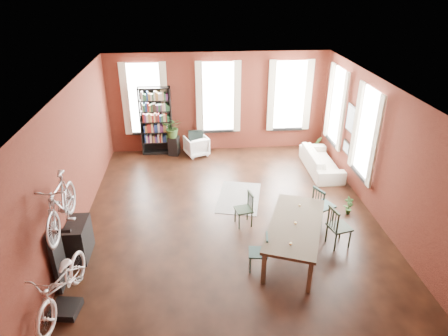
{
  "coord_description": "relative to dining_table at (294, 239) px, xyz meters",
  "views": [
    {
      "loc": [
        -0.82,
        -7.87,
        5.41
      ],
      "look_at": [
        -0.13,
        0.6,
        1.19
      ],
      "focal_mm": 32.0,
      "sensor_mm": 36.0,
      "label": 1
    }
  ],
  "objects": [
    {
      "name": "room",
      "position": [
        -0.94,
        1.84,
        1.75
      ],
      "size": [
        9.0,
        9.04,
        3.22
      ],
      "color": "black",
      "rests_on": "ground"
    },
    {
      "name": "dining_table",
      "position": [
        0.0,
        0.0,
        0.0
      ],
      "size": [
        1.76,
        2.46,
        0.77
      ],
      "primitive_type": "cube",
      "rotation": [
        0.0,
        0.0,
        -0.37
      ],
      "color": "#4A3E2C",
      "rests_on": "ground"
    },
    {
      "name": "dining_chair_a",
      "position": [
        -0.82,
        -0.4,
        0.02
      ],
      "size": [
        0.41,
        0.41,
        0.8
      ],
      "primitive_type": "cube",
      "rotation": [
        0.0,
        0.0,
        -1.7
      ],
      "color": "#193835",
      "rests_on": "ground"
    },
    {
      "name": "dining_chair_b",
      "position": [
        -0.91,
        1.18,
        0.03
      ],
      "size": [
        0.45,
        0.45,
        0.82
      ],
      "primitive_type": "cube",
      "rotation": [
        0.0,
        0.0,
        -1.37
      ],
      "color": "black",
      "rests_on": "ground"
    },
    {
      "name": "dining_chair_c",
      "position": [
        1.04,
        0.23,
        0.09
      ],
      "size": [
        0.53,
        0.53,
        0.94
      ],
      "primitive_type": "cube",
      "rotation": [
        0.0,
        0.0,
        1.81
      ],
      "color": "black",
      "rests_on": "ground"
    },
    {
      "name": "dining_chair_d",
      "position": [
        0.96,
        1.12,
        0.09
      ],
      "size": [
        0.58,
        0.58,
        0.94
      ],
      "primitive_type": "cube",
      "rotation": [
        0.0,
        0.0,
        2.0
      ],
      "color": "#183632",
      "rests_on": "ground"
    },
    {
      "name": "bookshelf",
      "position": [
        -3.19,
        5.52,
        0.72
      ],
      "size": [
        1.0,
        0.32,
        2.2
      ],
      "primitive_type": "cube",
      "color": "black",
      "rests_on": "ground"
    },
    {
      "name": "white_armchair",
      "position": [
        -1.94,
        5.27,
        -0.04
      ],
      "size": [
        0.86,
        0.83,
        0.7
      ],
      "primitive_type": "imported",
      "rotation": [
        0.0,
        0.0,
        3.51
      ],
      "color": "white",
      "rests_on": "ground"
    },
    {
      "name": "cream_sofa",
      "position": [
        1.76,
        3.82,
        0.02
      ],
      "size": [
        0.61,
        2.08,
        0.81
      ],
      "primitive_type": "imported",
      "rotation": [
        0.0,
        0.0,
        1.57
      ],
      "color": "beige",
      "rests_on": "ground"
    },
    {
      "name": "striped_rug",
      "position": [
        -0.87,
        2.41,
        -0.38
      ],
      "size": [
        1.4,
        1.87,
        0.01
      ],
      "primitive_type": "cube",
      "rotation": [
        0.0,
        0.0,
        -0.22
      ],
      "color": "black",
      "rests_on": "ground"
    },
    {
      "name": "bike_trainer",
      "position": [
        -4.36,
        -1.27,
        -0.32
      ],
      "size": [
        0.53,
        0.53,
        0.14
      ],
      "primitive_type": "cube",
      "rotation": [
        0.0,
        0.0,
        -0.14
      ],
      "color": "black",
      "rests_on": "ground"
    },
    {
      "name": "bike_wall_rack",
      "position": [
        -4.59,
        -0.58,
        0.27
      ],
      "size": [
        0.16,
        0.6,
        1.3
      ],
      "primitive_type": "cube",
      "color": "black",
      "rests_on": "ground"
    },
    {
      "name": "console_table",
      "position": [
        -4.47,
        0.32,
        0.02
      ],
      "size": [
        0.4,
        0.8,
        0.8
      ],
      "primitive_type": "cube",
      "color": "black",
      "rests_on": "ground"
    },
    {
      "name": "plant_stand",
      "position": [
        -2.66,
        5.33,
        -0.07
      ],
      "size": [
        0.39,
        0.39,
        0.63
      ],
      "primitive_type": "cube",
      "rotation": [
        0.0,
        0.0,
        -0.29
      ],
      "color": "black",
      "rests_on": "ground"
    },
    {
      "name": "plant_by_sofa",
      "position": [
        1.93,
        4.95,
        -0.24
      ],
      "size": [
        0.42,
        0.67,
        0.28
      ],
      "primitive_type": "imported",
      "rotation": [
        0.0,
        0.0,
        0.11
      ],
      "color": "#2E5221",
      "rests_on": "ground"
    },
    {
      "name": "plant_small",
      "position": [
        1.72,
        1.42,
        -0.3
      ],
      "size": [
        0.32,
        0.5,
        0.17
      ],
      "primitive_type": "imported",
      "rotation": [
        0.0,
        0.0,
        0.19
      ],
      "color": "#2E5B24",
      "rests_on": "ground"
    },
    {
      "name": "bicycle_floor",
      "position": [
        -4.34,
        -1.24,
        0.68
      ],
      "size": [
        0.78,
        1.06,
        1.86
      ],
      "primitive_type": "imported",
      "rotation": [
        0.0,
        0.0,
        -0.15
      ],
      "color": "silver",
      "rests_on": "bike_trainer"
    },
    {
      "name": "bicycle_hung",
      "position": [
        -4.34,
        -0.58,
        1.75
      ],
      "size": [
        0.47,
        1.0,
        1.66
      ],
      "primitive_type": "imported",
      "color": "#A5A8AD",
      "rests_on": "bike_wall_rack"
    },
    {
      "name": "plant_on_stand",
      "position": [
        -2.67,
        5.3,
        0.5
      ],
      "size": [
        0.64,
        0.7,
        0.51
      ],
      "primitive_type": "imported",
      "rotation": [
        0.0,
        0.0,
        -0.08
      ],
      "color": "#2F5220",
      "rests_on": "plant_stand"
    }
  ]
}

